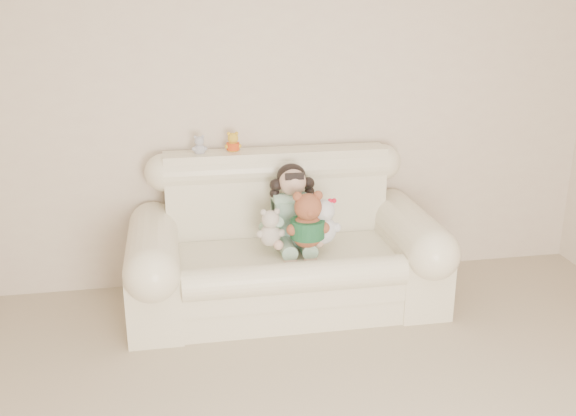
% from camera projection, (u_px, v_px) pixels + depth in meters
% --- Properties ---
extents(wall_back, '(4.50, 0.00, 4.50)m').
position_uv_depth(wall_back, '(294.00, 107.00, 4.66)').
color(wall_back, beige).
rests_on(wall_back, ground).
extents(sofa, '(2.10, 0.95, 1.03)m').
position_uv_depth(sofa, '(285.00, 236.00, 4.42)').
color(sofa, '#FFF4CD').
rests_on(sofa, floor).
extents(seated_child, '(0.37, 0.44, 0.58)m').
position_uv_depth(seated_child, '(292.00, 205.00, 4.44)').
color(seated_child, '#297747').
rests_on(seated_child, sofa).
extents(brown_teddy, '(0.29, 0.23, 0.44)m').
position_uv_depth(brown_teddy, '(308.00, 214.00, 4.21)').
color(brown_teddy, brown).
rests_on(brown_teddy, sofa).
extents(white_cat, '(0.24, 0.19, 0.37)m').
position_uv_depth(white_cat, '(323.00, 216.00, 4.29)').
color(white_cat, silver).
rests_on(white_cat, sofa).
extents(cream_teddy, '(0.23, 0.21, 0.30)m').
position_uv_depth(cream_teddy, '(270.00, 224.00, 4.26)').
color(cream_teddy, beige).
rests_on(cream_teddy, sofa).
extents(yellow_mini_bear, '(0.13, 0.12, 0.18)m').
position_uv_depth(yellow_mini_bear, '(233.00, 141.00, 4.53)').
color(yellow_mini_bear, yellow).
rests_on(yellow_mini_bear, sofa).
extents(grey_mini_plush, '(0.12, 0.10, 0.17)m').
position_uv_depth(grey_mini_plush, '(199.00, 144.00, 4.48)').
color(grey_mini_plush, silver).
rests_on(grey_mini_plush, sofa).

